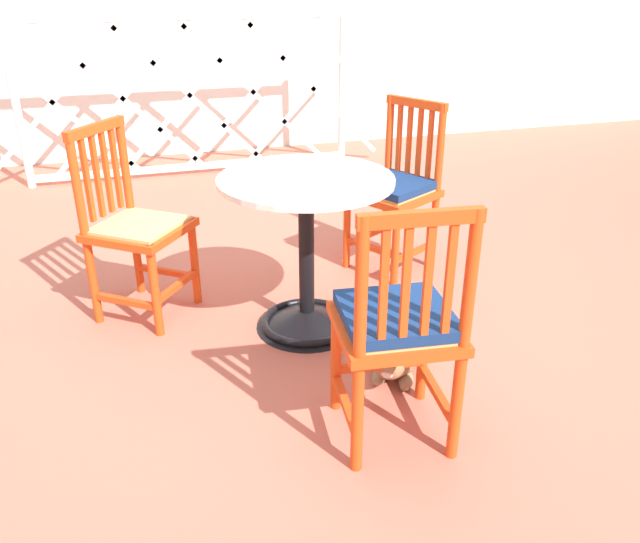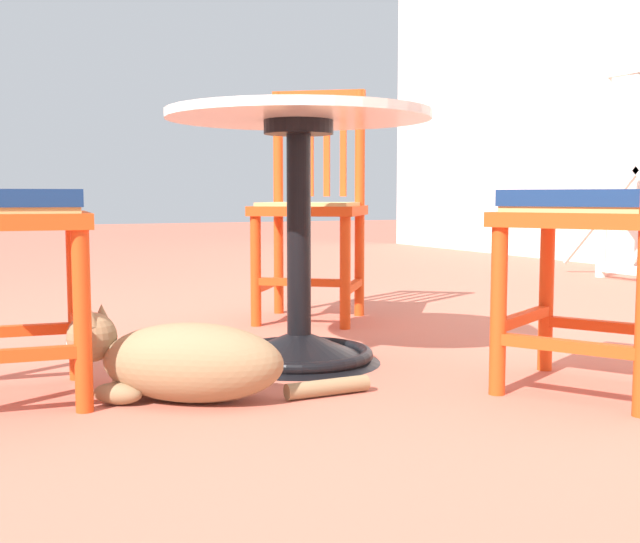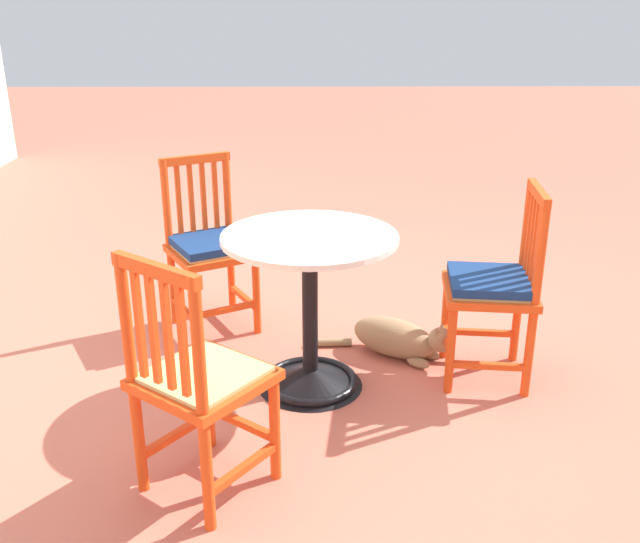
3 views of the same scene
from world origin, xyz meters
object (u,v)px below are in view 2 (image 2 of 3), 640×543
Objects in this scene: cafe_table at (299,266)px; orange_chair_tucked_in at (311,210)px; orange_chair_by_planter at (601,213)px; tabby_cat at (177,362)px.

orange_chair_tucked_in is (-0.72, 0.38, 0.15)m from cafe_table.
orange_chair_tucked_in is at bearing -174.03° from orange_chair_by_planter.
cafe_table is 0.85m from orange_chair_by_planter.
tabby_cat is at bearing -58.04° from cafe_table.
orange_chair_tucked_in is at bearing 140.52° from tabby_cat.
cafe_table reaches higher than tabby_cat.
orange_chair_tucked_in is 1.38m from orange_chair_by_planter.
tabby_cat is at bearing -39.48° from orange_chair_tucked_in.
orange_chair_by_planter is (1.37, 0.14, 0.01)m from orange_chair_tucked_in.
orange_chair_tucked_in reaches higher than tabby_cat.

